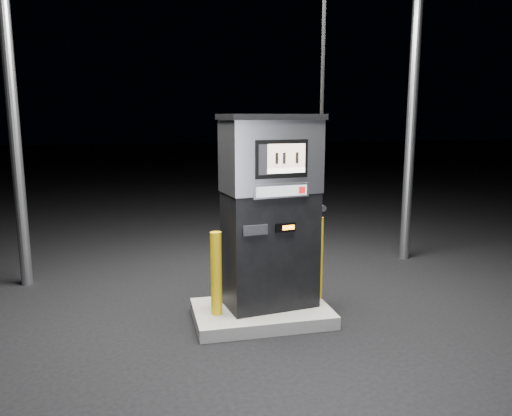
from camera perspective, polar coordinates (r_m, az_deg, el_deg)
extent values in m
plane|color=black|center=(6.11, 0.65, -12.60)|extent=(80.00, 80.00, 0.00)
cube|color=slate|center=(6.08, 0.66, -11.95)|extent=(1.60, 1.00, 0.15)
cylinder|color=gray|center=(7.64, -25.94, 8.35)|extent=(0.16, 0.16, 4.50)
cylinder|color=gray|center=(8.63, 17.31, 9.04)|extent=(0.16, 0.16, 4.50)
cube|color=black|center=(5.94, 1.60, -4.72)|extent=(1.12, 0.74, 1.38)
cube|color=#ABABB2|center=(5.75, 1.66, 5.92)|extent=(1.14, 0.77, 0.83)
cube|color=black|center=(5.73, 1.68, 10.36)|extent=(1.19, 0.82, 0.07)
cube|color=black|center=(5.46, 2.95, 5.61)|extent=(0.61, 0.12, 0.42)
cube|color=beige|center=(5.46, 3.50, 5.96)|extent=(0.45, 0.07, 0.26)
cube|color=white|center=(5.48, 3.49, 4.29)|extent=(0.45, 0.07, 0.06)
cube|color=#ABABB2|center=(5.50, 2.91, 1.96)|extent=(0.66, 0.12, 0.15)
cube|color=#A6A9AE|center=(5.48, 2.99, 1.93)|extent=(0.60, 0.09, 0.12)
cube|color=#BC0C0F|center=(5.58, 5.27, 2.05)|extent=(0.08, 0.01, 0.08)
cube|color=black|center=(5.60, 3.38, -2.24)|extent=(0.24, 0.05, 0.10)
cube|color=orange|center=(5.60, 3.74, -2.24)|extent=(0.14, 0.02, 0.05)
cube|color=black|center=(5.46, -0.09, -2.55)|extent=(0.29, 0.07, 0.11)
cube|color=black|center=(6.08, 6.66, 0.08)|extent=(0.14, 0.21, 0.27)
cylinder|color=gray|center=(6.11, 7.21, 0.12)|extent=(0.11, 0.25, 0.08)
cylinder|color=black|center=(6.00, 7.69, 17.55)|extent=(0.04, 0.04, 3.41)
cylinder|color=#E1B20C|center=(5.72, -4.57, -7.48)|extent=(0.17, 0.17, 0.97)
cylinder|color=#E1B20C|center=(6.22, 7.02, -5.75)|extent=(0.15, 0.15, 1.03)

